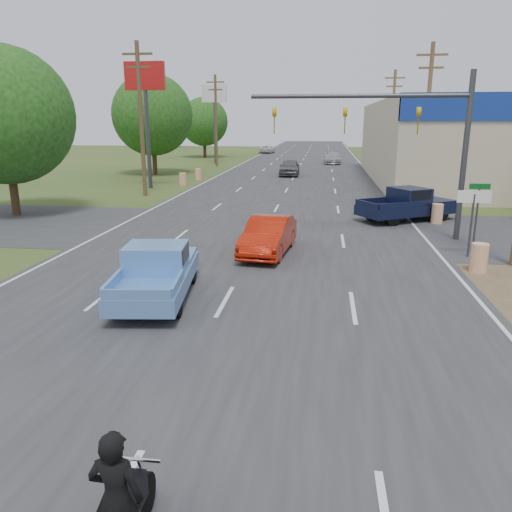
# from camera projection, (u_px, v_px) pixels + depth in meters

# --- Properties ---
(ground) EXTENTS (200.00, 200.00, 0.00)m
(ground) POSITION_uv_depth(u_px,v_px,m) (108.00, 512.00, 6.55)
(ground) COLOR #334B1E
(ground) RESTS_ON ground
(main_road) EXTENTS (15.00, 180.00, 0.02)m
(main_road) POSITION_uv_depth(u_px,v_px,m) (293.00, 179.00, 44.83)
(main_road) COLOR #2D2D30
(main_road) RESTS_ON ground
(cross_road) EXTENTS (120.00, 10.00, 0.02)m
(cross_road) POSITION_uv_depth(u_px,v_px,m) (265.00, 229.00, 23.77)
(cross_road) COLOR #2D2D30
(cross_road) RESTS_ON ground
(utility_pole_2) EXTENTS (2.00, 0.28, 10.00)m
(utility_pole_2) POSITION_uv_depth(u_px,v_px,m) (427.00, 116.00, 33.63)
(utility_pole_2) COLOR #4C3823
(utility_pole_2) RESTS_ON ground
(utility_pole_3) EXTENTS (2.00, 0.28, 10.00)m
(utility_pole_3) POSITION_uv_depth(u_px,v_px,m) (392.00, 118.00, 50.85)
(utility_pole_3) COLOR #4C3823
(utility_pole_3) RESTS_ON ground
(utility_pole_5) EXTENTS (2.00, 0.28, 10.00)m
(utility_pole_5) POSITION_uv_depth(u_px,v_px,m) (141.00, 116.00, 33.17)
(utility_pole_5) COLOR #4C3823
(utility_pole_5) RESTS_ON ground
(utility_pole_6) EXTENTS (2.00, 0.28, 10.00)m
(utility_pole_6) POSITION_uv_depth(u_px,v_px,m) (216.00, 118.00, 56.14)
(utility_pole_6) COLOR #4C3823
(utility_pole_6) RESTS_ON ground
(tree_0) EXTENTS (7.14, 7.14, 8.84)m
(tree_0) POSITION_uv_depth(u_px,v_px,m) (4.00, 116.00, 26.10)
(tree_0) COLOR #422D19
(tree_0) RESTS_ON ground
(tree_1) EXTENTS (7.56, 7.56, 9.36)m
(tree_1) POSITION_uv_depth(u_px,v_px,m) (152.00, 115.00, 47.01)
(tree_1) COLOR #422D19
(tree_1) RESTS_ON ground
(tree_2) EXTENTS (6.72, 6.72, 8.32)m
(tree_2) POSITION_uv_depth(u_px,v_px,m) (204.00, 122.00, 70.23)
(tree_2) COLOR #422D19
(tree_2) RESTS_ON ground
(tree_5) EXTENTS (7.98, 7.98, 9.88)m
(tree_5) POSITION_uv_depth(u_px,v_px,m) (474.00, 117.00, 92.13)
(tree_5) COLOR #422D19
(tree_5) RESTS_ON ground
(tree_6) EXTENTS (8.82, 8.82, 10.92)m
(tree_6) POSITION_uv_depth(u_px,v_px,m) (160.00, 114.00, 99.59)
(tree_6) COLOR #422D19
(tree_6) RESTS_ON ground
(barrel_0) EXTENTS (0.56, 0.56, 1.00)m
(barrel_0) POSITION_uv_depth(u_px,v_px,m) (479.00, 258.00, 16.89)
(barrel_0) COLOR orange
(barrel_0) RESTS_ON ground
(barrel_1) EXTENTS (0.56, 0.56, 1.00)m
(barrel_1) POSITION_uv_depth(u_px,v_px,m) (437.00, 214.00, 24.97)
(barrel_1) COLOR orange
(barrel_1) RESTS_ON ground
(barrel_2) EXTENTS (0.56, 0.56, 1.00)m
(barrel_2) POSITION_uv_depth(u_px,v_px,m) (183.00, 179.00, 40.04)
(barrel_2) COLOR orange
(barrel_2) RESTS_ON ground
(barrel_3) EXTENTS (0.56, 0.56, 1.00)m
(barrel_3) POSITION_uv_depth(u_px,v_px,m) (198.00, 174.00, 43.83)
(barrel_3) COLOR orange
(barrel_3) RESTS_ON ground
(pole_sign_left_near) EXTENTS (3.00, 0.35, 9.20)m
(pole_sign_left_near) POSITION_uv_depth(u_px,v_px,m) (145.00, 91.00, 36.64)
(pole_sign_left_near) COLOR #3F3F44
(pole_sign_left_near) RESTS_ON ground
(pole_sign_left_far) EXTENTS (3.00, 0.35, 9.20)m
(pole_sign_left_far) POSITION_uv_depth(u_px,v_px,m) (214.00, 103.00, 59.61)
(pole_sign_left_far) COLOR #3F3F44
(pole_sign_left_far) RESTS_ON ground
(lane_sign) EXTENTS (1.20, 0.08, 2.52)m
(lane_sign) POSITION_uv_depth(u_px,v_px,m) (473.00, 207.00, 18.41)
(lane_sign) COLOR #3F3F44
(lane_sign) RESTS_ON ground
(street_name_sign) EXTENTS (0.80, 0.08, 2.61)m
(street_name_sign) POSITION_uv_depth(u_px,v_px,m) (477.00, 209.00, 19.85)
(street_name_sign) COLOR #3F3F44
(street_name_sign) RESTS_ON ground
(signal_mast) EXTENTS (9.12, 0.40, 7.00)m
(signal_mast) POSITION_uv_depth(u_px,v_px,m) (401.00, 126.00, 20.83)
(signal_mast) COLOR #3F3F44
(signal_mast) RESTS_ON ground
(red_convertible) EXTENTS (1.96, 4.43, 1.41)m
(red_convertible) POSITION_uv_depth(u_px,v_px,m) (268.00, 236.00, 19.20)
(red_convertible) COLOR #AC1A07
(red_convertible) RESTS_ON ground
(rider) EXTENTS (0.62, 0.41, 1.69)m
(rider) POSITION_uv_depth(u_px,v_px,m) (117.00, 506.00, 5.52)
(rider) COLOR black
(rider) RESTS_ON ground
(blue_pickup) EXTENTS (2.41, 4.98, 1.59)m
(blue_pickup) POSITION_uv_depth(u_px,v_px,m) (157.00, 271.00, 14.39)
(blue_pickup) COLOR black
(blue_pickup) RESTS_ON ground
(navy_pickup) EXTENTS (5.41, 4.36, 1.70)m
(navy_pickup) POSITION_uv_depth(u_px,v_px,m) (409.00, 204.00, 25.70)
(navy_pickup) COLOR black
(navy_pickup) RESTS_ON ground
(distant_car_grey) EXTENTS (1.89, 4.56, 1.55)m
(distant_car_grey) POSITION_uv_depth(u_px,v_px,m) (289.00, 167.00, 47.22)
(distant_car_grey) COLOR #545559
(distant_car_grey) RESTS_ON ground
(distant_car_silver) EXTENTS (2.08, 4.89, 1.40)m
(distant_car_silver) POSITION_uv_depth(u_px,v_px,m) (332.00, 158.00, 60.65)
(distant_car_silver) COLOR #A8A8AD
(distant_car_silver) RESTS_ON ground
(distant_car_white) EXTENTS (2.40, 4.59, 1.23)m
(distant_car_white) POSITION_uv_depth(u_px,v_px,m) (267.00, 149.00, 81.13)
(distant_car_white) COLOR silver
(distant_car_white) RESTS_ON ground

